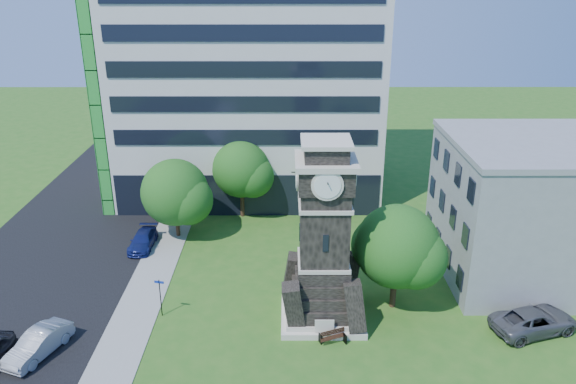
{
  "coord_description": "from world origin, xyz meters",
  "views": [
    {
      "loc": [
        0.69,
        -29.75,
        21.59
      ],
      "look_at": [
        0.74,
        5.74,
        7.42
      ],
      "focal_mm": 35.0,
      "sensor_mm": 36.0,
      "label": 1
    }
  ],
  "objects_px": {
    "clock_tower": "(324,245)",
    "park_bench": "(333,336)",
    "car_east_lot": "(534,321)",
    "street_sign": "(160,293)",
    "car_street_mid": "(38,344)",
    "car_street_north": "(143,240)"
  },
  "relations": [
    {
      "from": "car_street_mid",
      "to": "street_sign",
      "type": "distance_m",
      "value": 7.72
    },
    {
      "from": "car_east_lot",
      "to": "clock_tower",
      "type": "bearing_deg",
      "value": 65.44
    },
    {
      "from": "car_east_lot",
      "to": "park_bench",
      "type": "bearing_deg",
      "value": 77.85
    },
    {
      "from": "car_east_lot",
      "to": "street_sign",
      "type": "height_order",
      "value": "street_sign"
    },
    {
      "from": "car_street_north",
      "to": "park_bench",
      "type": "relative_size",
      "value": 2.7
    },
    {
      "from": "car_east_lot",
      "to": "park_bench",
      "type": "distance_m",
      "value": 12.96
    },
    {
      "from": "clock_tower",
      "to": "car_street_mid",
      "type": "relative_size",
      "value": 2.69
    },
    {
      "from": "car_street_mid",
      "to": "car_east_lot",
      "type": "height_order",
      "value": "car_east_lot"
    },
    {
      "from": "car_street_mid",
      "to": "park_bench",
      "type": "height_order",
      "value": "car_street_mid"
    },
    {
      "from": "street_sign",
      "to": "car_street_north",
      "type": "bearing_deg",
      "value": 122.67
    },
    {
      "from": "car_east_lot",
      "to": "street_sign",
      "type": "relative_size",
      "value": 2.06
    },
    {
      "from": "clock_tower",
      "to": "street_sign",
      "type": "distance_m",
      "value": 11.27
    },
    {
      "from": "car_east_lot",
      "to": "park_bench",
      "type": "height_order",
      "value": "car_east_lot"
    },
    {
      "from": "car_street_mid",
      "to": "car_street_north",
      "type": "height_order",
      "value": "car_street_mid"
    },
    {
      "from": "car_street_mid",
      "to": "park_bench",
      "type": "bearing_deg",
      "value": 24.37
    },
    {
      "from": "clock_tower",
      "to": "park_bench",
      "type": "xyz_separation_m",
      "value": [
        0.49,
        -2.87,
        -4.83
      ]
    },
    {
      "from": "clock_tower",
      "to": "car_east_lot",
      "type": "height_order",
      "value": "clock_tower"
    },
    {
      "from": "car_street_mid",
      "to": "car_east_lot",
      "type": "xyz_separation_m",
      "value": [
        30.6,
        2.28,
        0.03
      ]
    },
    {
      "from": "car_street_north",
      "to": "car_east_lot",
      "type": "height_order",
      "value": "car_east_lot"
    },
    {
      "from": "clock_tower",
      "to": "car_east_lot",
      "type": "xyz_separation_m",
      "value": [
        13.4,
        -1.7,
        -4.5
      ]
    },
    {
      "from": "car_street_north",
      "to": "park_bench",
      "type": "height_order",
      "value": "car_street_north"
    },
    {
      "from": "street_sign",
      "to": "car_street_mid",
      "type": "bearing_deg",
      "value": -135.48
    }
  ]
}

